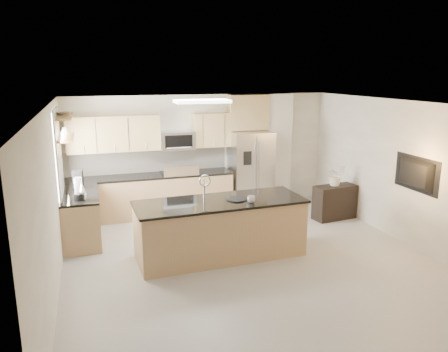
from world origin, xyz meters
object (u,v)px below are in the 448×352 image
object	(u,v)px
range	(180,193)
coffee_maker	(78,180)
bowl	(63,113)
kettle	(82,188)
blender	(78,190)
refrigerator	(250,170)
microwave	(177,140)
platter	(237,199)
cup	(251,199)
television	(412,174)
credenza	(335,202)
island	(220,228)
flower_vase	(336,170)

from	to	relation	value
range	coffee_maker	size ratio (longest dim) A/B	3.28
bowl	kettle	bearing A→B (deg)	-34.89
blender	kettle	bearing A→B (deg)	83.06
refrigerator	blender	distance (m)	4.02
microwave	platter	size ratio (longest dim) A/B	2.20
cup	coffee_maker	size ratio (longest dim) A/B	0.38
range	television	size ratio (longest dim) A/B	1.06
microwave	blender	distance (m)	2.71
kettle	coffee_maker	xyz separation A→B (m)	(-0.07, 0.44, 0.06)
platter	kettle	bearing A→B (deg)	150.35
credenza	coffee_maker	size ratio (longest dim) A/B	2.63
microwave	television	world-z (taller)	microwave
kettle	island	bearing A→B (deg)	-32.19
range	platter	world-z (taller)	range
cup	flower_vase	world-z (taller)	flower_vase
range	bowl	xyz separation A→B (m)	(-2.25, -0.96, 1.91)
bowl	credenza	bearing A→B (deg)	-4.21
island	flower_vase	xyz separation A→B (m)	(2.92, 1.18, 0.57)
kettle	television	bearing A→B (deg)	-19.89
range	television	xyz separation A→B (m)	(3.51, -3.12, 0.88)
coffee_maker	bowl	xyz separation A→B (m)	(-0.16, -0.28, 1.30)
cup	kettle	world-z (taller)	kettle
range	platter	xyz separation A→B (m)	(0.47, -2.54, 0.53)
bowl	television	size ratio (longest dim) A/B	0.34
coffee_maker	platter	bearing A→B (deg)	-35.94
credenza	cup	bearing A→B (deg)	-157.14
refrigerator	bowl	size ratio (longest dim) A/B	4.85
credenza	kettle	world-z (taller)	kettle
microwave	credenza	world-z (taller)	microwave
range	coffee_maker	distance (m)	2.29
kettle	coffee_maker	distance (m)	0.45
island	microwave	bearing A→B (deg)	91.75
coffee_maker	bowl	world-z (taller)	bowl
television	bowl	bearing A→B (deg)	69.45
refrigerator	flower_vase	distance (m)	1.94
cup	kettle	size ratio (longest dim) A/B	0.56
range	refrigerator	bearing A→B (deg)	-1.60
platter	bowl	size ratio (longest dim) A/B	0.94
refrigerator	bowl	bearing A→B (deg)	-166.82
microwave	platter	world-z (taller)	microwave
credenza	blender	xyz separation A→B (m)	(-5.18, -0.17, 0.73)
island	television	distance (m)	3.48
credenza	island	bearing A→B (deg)	-165.08
cup	platter	size ratio (longest dim) A/B	0.38
cup	television	world-z (taller)	television
bowl	television	xyz separation A→B (m)	(5.76, -2.16, -1.03)
island	kettle	size ratio (longest dim) A/B	12.17
kettle	credenza	bearing A→B (deg)	-2.65
coffee_maker	credenza	bearing A→B (deg)	-7.42
flower_vase	refrigerator	bearing A→B (deg)	138.38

